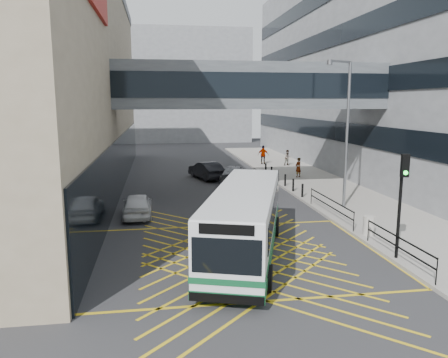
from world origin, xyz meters
name	(u,v)px	position (x,y,z in m)	size (l,w,h in m)	color
ground	(238,255)	(0.00, 0.00, 0.00)	(120.00, 120.00, 0.00)	#333335
building_right	(429,66)	(23.98, 24.00, 10.00)	(24.09, 44.00, 20.00)	gray
building_far	(163,87)	(-2.00, 60.00, 9.00)	(28.00, 16.00, 18.00)	gray
skybridge	(250,86)	(3.00, 12.00, 7.50)	(20.00, 4.10, 3.00)	#4F545A
pavement	(315,184)	(9.00, 15.00, 0.08)	(6.00, 54.00, 0.16)	gray
box_junction	(238,255)	(0.00, 0.00, 0.00)	(12.00, 9.00, 0.01)	gold
bus	(245,219)	(0.29, -0.05, 1.57)	(5.47, 10.66, 2.93)	silver
car_white	(138,205)	(-4.50, 7.13, 0.69)	(1.78, 4.35, 1.38)	silver
car_dark	(206,170)	(0.79, 18.96, 0.73)	(1.83, 4.68, 1.46)	black
car_silver	(235,174)	(2.82, 16.70, 0.74)	(2.01, 4.77, 1.48)	gray
traffic_light	(402,191)	(6.23, -1.87, 2.96)	(0.32, 0.51, 4.30)	black
street_lamp	(345,126)	(7.67, 6.90, 5.06)	(1.86, 1.03, 8.61)	slate
litter_bin	(369,226)	(6.60, 1.32, 0.62)	(0.54, 0.54, 0.93)	#ADA89E
kerb_railings	(356,218)	(6.15, 1.78, 0.88)	(0.05, 12.54, 1.00)	black
bollards	(281,178)	(6.25, 15.00, 0.61)	(0.14, 10.14, 0.90)	black
pedestrian_a	(298,167)	(8.49, 17.68, 0.98)	(0.66, 0.47, 1.65)	gray
pedestrian_b	(288,158)	(9.66, 24.53, 0.94)	(0.76, 0.44, 1.56)	gray
pedestrian_c	(263,155)	(7.47, 25.93, 1.11)	(1.12, 0.54, 1.90)	gray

